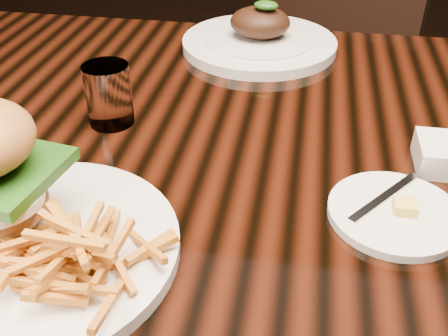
% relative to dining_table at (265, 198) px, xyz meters
% --- Properties ---
extents(dining_table, '(1.60, 0.90, 0.75)m').
position_rel_dining_table_xyz_m(dining_table, '(0.00, 0.00, 0.00)').
color(dining_table, black).
rests_on(dining_table, ground).
extents(burger_plate, '(0.28, 0.28, 0.19)m').
position_rel_dining_table_xyz_m(burger_plate, '(-0.21, -0.22, 0.13)').
color(burger_plate, silver).
rests_on(burger_plate, dining_table).
extents(side_saucer, '(0.14, 0.14, 0.02)m').
position_rel_dining_table_xyz_m(side_saucer, '(0.15, -0.11, 0.08)').
color(side_saucer, silver).
rests_on(side_saucer, dining_table).
extents(ramekin, '(0.09, 0.09, 0.03)m').
position_rel_dining_table_xyz_m(ramekin, '(0.22, 0.00, 0.09)').
color(ramekin, silver).
rests_on(ramekin, dining_table).
extents(water_tumbler, '(0.06, 0.06, 0.08)m').
position_rel_dining_table_xyz_m(water_tumbler, '(-0.22, 0.04, 0.12)').
color(water_tumbler, white).
rests_on(water_tumbler, dining_table).
extents(far_dish, '(0.28, 0.28, 0.09)m').
position_rel_dining_table_xyz_m(far_dish, '(-0.05, 0.34, 0.09)').
color(far_dish, silver).
rests_on(far_dish, dining_table).
extents(chair_far, '(0.60, 0.60, 0.95)m').
position_rel_dining_table_xyz_m(chair_far, '(0.08, 0.88, -0.13)').
color(chair_far, black).
rests_on(chair_far, ground).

